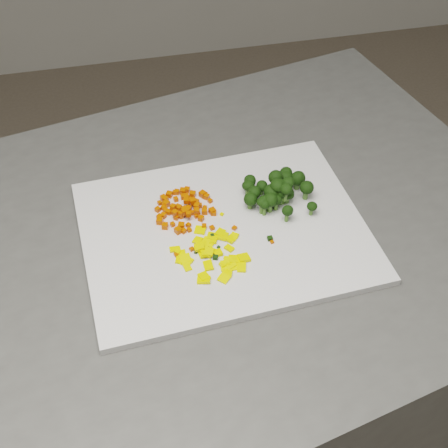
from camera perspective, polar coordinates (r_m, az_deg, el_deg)
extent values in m
plane|color=#6D5E4D|center=(1.75, 6.24, -19.11)|extent=(4.00, 4.00, 0.00)
cube|color=#4A4A48|center=(1.29, -1.91, -14.84)|extent=(1.16, 0.93, 0.90)
cube|color=silver|center=(0.93, 0.00, -0.67)|extent=(0.43, 0.35, 0.01)
cube|color=#CE3D02|center=(0.97, -3.40, 2.42)|extent=(0.01, 0.01, 0.01)
cube|color=#CE3D02|center=(0.97, -3.19, 2.31)|extent=(0.01, 0.01, 0.01)
cube|color=#CE3D02|center=(0.96, -2.55, 1.94)|extent=(0.01, 0.01, 0.01)
cube|color=#CE3D02|center=(0.92, -4.22, -0.59)|extent=(0.01, 0.01, 0.01)
cube|color=#CE3D02|center=(0.93, -4.50, 1.02)|extent=(0.01, 0.01, 0.01)
cube|color=#CE3D02|center=(0.93, -5.90, 0.27)|extent=(0.01, 0.01, 0.01)
cube|color=#CE3D02|center=(0.97, -2.88, 2.73)|extent=(0.01, 0.01, 0.01)
cube|color=#CE3D02|center=(0.95, -5.44, 1.54)|extent=(0.01, 0.01, 0.01)
cube|color=#CE3D02|center=(0.94, -3.94, 0.71)|extent=(0.01, 0.01, 0.01)
cube|color=#CE3D02|center=(0.93, -2.12, 0.51)|extent=(0.01, 0.01, 0.01)
cube|color=#CE3D02|center=(0.95, -6.09, 1.33)|extent=(0.01, 0.01, 0.01)
cube|color=#CE3D02|center=(0.92, -5.41, -0.18)|extent=(0.01, 0.01, 0.01)
cube|color=#CE3D02|center=(0.95, -2.22, 1.70)|extent=(0.01, 0.01, 0.01)
cube|color=#CE3D02|center=(0.97, -5.40, 2.28)|extent=(0.01, 0.01, 0.01)
cube|color=#CE3D02|center=(0.94, -3.74, 1.35)|extent=(0.01, 0.01, 0.01)
cube|color=#CE3D02|center=(0.94, -4.68, 1.57)|extent=(0.01, 0.01, 0.01)
cube|color=#CE3D02|center=(0.97, -5.57, 2.39)|extent=(0.01, 0.01, 0.01)
cube|color=#CE3D02|center=(0.96, -5.30, 1.87)|extent=(0.01, 0.01, 0.01)
cube|color=#CE3D02|center=(0.94, -1.79, 1.15)|extent=(0.01, 0.01, 0.01)
cube|color=#CE3D02|center=(0.93, -4.02, 0.96)|extent=(0.01, 0.01, 0.01)
cube|color=#CE3D02|center=(0.96, -2.62, 1.99)|extent=(0.01, 0.01, 0.01)
cube|color=#CE3D02|center=(0.96, -5.90, 1.93)|extent=(0.01, 0.01, 0.01)
cube|color=#CE3D02|center=(0.95, -2.48, 1.79)|extent=(0.01, 0.01, 0.01)
cube|color=#CE3D02|center=(0.94, -4.39, 0.60)|extent=(0.01, 0.01, 0.01)
cube|color=#CE3D02|center=(0.96, -2.71, 2.00)|extent=(0.01, 0.01, 0.01)
cube|color=#CE3D02|center=(0.94, -0.92, 1.00)|extent=(0.01, 0.01, 0.01)
cube|color=#CE3D02|center=(0.98, -3.78, 3.00)|extent=(0.01, 0.01, 0.01)
cube|color=#CE3D02|center=(0.92, -3.27, -0.11)|extent=(0.01, 0.01, 0.01)
cube|color=#CE3D02|center=(0.97, -1.65, 2.68)|extent=(0.01, 0.01, 0.01)
cube|color=#CE3D02|center=(0.94, -3.26, 0.90)|extent=(0.01, 0.01, 0.01)
cube|color=#CE3D02|center=(0.95, -5.34, 1.21)|extent=(0.01, 0.01, 0.01)
cube|color=#CE3D02|center=(0.94, -5.56, 0.78)|extent=(0.01, 0.01, 0.01)
cube|color=#CE3D02|center=(0.95, -5.09, 1.10)|extent=(0.01, 0.01, 0.01)
cube|color=#CE3D02|center=(0.92, -1.83, -0.22)|extent=(0.01, 0.01, 0.01)
cube|color=#CE3D02|center=(0.92, -3.93, -0.17)|extent=(0.01, 0.01, 0.01)
cube|color=#CE3D02|center=(0.95, -1.77, 1.50)|extent=(0.01, 0.01, 0.01)
cube|color=#CE3D02|center=(0.97, -3.48, 2.50)|extent=(0.01, 0.01, 0.01)
cube|color=#CE3D02|center=(0.94, -2.96, 1.04)|extent=(0.01, 0.01, 0.01)
cube|color=#CE3D02|center=(0.95, -3.60, 1.34)|extent=(0.01, 0.01, 0.01)
cube|color=#CE3D02|center=(0.94, -2.52, 1.63)|extent=(0.01, 0.01, 0.01)
cube|color=#CE3D02|center=(0.95, -3.24, 2.13)|extent=(0.01, 0.01, 0.01)
cube|color=#CE3D02|center=(0.94, -2.51, 1.21)|extent=(0.01, 0.01, 0.01)
cube|color=#CE3D02|center=(0.94, -1.08, 1.18)|extent=(0.01, 0.01, 0.01)
cube|color=#CE3D02|center=(0.96, -3.47, 2.41)|extent=(0.01, 0.01, 0.01)
cube|color=#CE3D02|center=(0.95, -4.10, 1.33)|extent=(0.01, 0.01, 0.01)
cube|color=#CE3D02|center=(0.93, -2.49, 1.21)|extent=(0.01, 0.01, 0.01)
cube|color=#CE3D02|center=(0.95, -4.21, 1.49)|extent=(0.01, 0.01, 0.01)
cube|color=#CE3D02|center=(0.96, -1.28, 2.14)|extent=(0.01, 0.01, 0.01)
cube|color=#CE3D02|center=(0.97, -5.03, 2.70)|extent=(0.01, 0.01, 0.01)
cube|color=#CE3D02|center=(0.95, -5.40, 1.36)|extent=(0.01, 0.01, 0.01)
cube|color=#CE3D02|center=(0.98, -4.34, 2.94)|extent=(0.01, 0.01, 0.01)
cube|color=#CE3D02|center=(0.95, -5.54, 1.50)|extent=(0.01, 0.01, 0.01)
cube|color=#CE3D02|center=(0.93, -4.73, -0.03)|extent=(0.01, 0.01, 0.01)
cube|color=#CE3D02|center=(0.94, -2.42, 0.84)|extent=(0.01, 0.01, 0.01)
cube|color=#CE3D02|center=(0.97, -3.74, 2.51)|extent=(0.01, 0.01, 0.01)
cube|color=#CE3D02|center=(0.96, -5.38, 1.78)|extent=(0.01, 0.01, 0.01)
cube|color=#CE3D02|center=(0.94, -3.63, 1.35)|extent=(0.01, 0.01, 0.01)
cube|color=#CE3D02|center=(0.93, -3.44, 1.22)|extent=(0.01, 0.01, 0.01)
cube|color=#CE3D02|center=(0.95, -3.27, 1.40)|extent=(0.01, 0.01, 0.01)
cube|color=#CE3D02|center=(0.97, -1.97, 2.75)|extent=(0.01, 0.01, 0.01)
cube|color=#CE3D02|center=(0.94, -4.69, 1.03)|extent=(0.01, 0.01, 0.01)
cube|color=#CE3D02|center=(0.92, -3.19, -0.54)|extent=(0.01, 0.01, 0.01)
cube|color=#CE3D02|center=(0.94, -2.55, 0.75)|extent=(0.01, 0.01, 0.01)
cube|color=#CE3D02|center=(0.93, -3.65, 1.13)|extent=(0.01, 0.01, 0.01)
cube|color=#CE3D02|center=(0.92, -3.71, -0.64)|extent=(0.01, 0.01, 0.01)
cube|color=#CE3D02|center=(0.95, -3.51, 2.13)|extent=(0.01, 0.01, 0.01)
cube|color=#CE3D02|center=(0.97, -4.42, 2.28)|extent=(0.01, 0.01, 0.01)
cube|color=#CE3D02|center=(0.98, -4.54, 2.89)|extent=(0.01, 0.01, 0.01)
cube|color=#CE3D02|center=(0.98, -3.39, 3.14)|extent=(0.01, 0.01, 0.01)
cube|color=#CE3D02|center=(0.95, -2.90, 2.10)|extent=(0.01, 0.01, 0.01)
cube|color=#CE3D02|center=(0.93, -3.27, 0.91)|extent=(0.01, 0.01, 0.01)
cube|color=#CE3D02|center=(0.94, -5.91, 0.65)|extent=(0.01, 0.01, 0.01)
cube|color=#CE3D02|center=(0.97, -1.61, 2.51)|extent=(0.01, 0.01, 0.01)
cube|color=yellow|center=(0.92, -2.19, -0.56)|extent=(0.02, 0.02, 0.01)
cube|color=yellow|center=(0.89, 0.49, -2.23)|extent=(0.02, 0.02, 0.00)
cube|color=yellow|center=(0.90, -1.07, -1.59)|extent=(0.01, 0.01, 0.01)
cube|color=yellow|center=(0.88, -1.39, -2.55)|extent=(0.02, 0.02, 0.01)
cube|color=yellow|center=(0.89, -4.51, -2.31)|extent=(0.02, 0.01, 0.00)
cube|color=yellow|center=(0.88, 0.47, -3.27)|extent=(0.02, 0.01, 0.00)
cube|color=yellow|center=(0.86, -1.84, -4.82)|extent=(0.02, 0.02, 0.01)
cube|color=yellow|center=(0.91, -1.05, -1.16)|extent=(0.02, 0.02, 0.01)
cube|color=yellow|center=(0.89, -1.27, -2.63)|extent=(0.02, 0.02, 0.01)
cube|color=yellow|center=(0.86, -0.01, -4.99)|extent=(0.02, 0.02, 0.01)
cube|color=yellow|center=(0.90, -2.07, -1.91)|extent=(0.02, 0.01, 0.00)
cube|color=yellow|center=(0.88, -3.96, -3.31)|extent=(0.02, 0.02, 0.00)
cube|color=yellow|center=(0.89, -1.60, -2.52)|extent=(0.02, 0.02, 0.00)
cube|color=yellow|center=(0.87, 0.18, -3.86)|extent=(0.02, 0.02, 0.01)
cube|color=yellow|center=(0.88, -3.60, -3.19)|extent=(0.02, 0.02, 0.01)
cube|color=yellow|center=(0.88, 0.56, -3.43)|extent=(0.02, 0.02, 0.01)
cube|color=yellow|center=(0.89, -2.44, -2.22)|extent=(0.02, 0.02, 0.01)
cube|color=yellow|center=(0.89, -2.29, -2.12)|extent=(0.01, 0.01, 0.01)
cube|color=yellow|center=(0.87, -3.41, -3.92)|extent=(0.01, 0.02, 0.01)
cube|color=yellow|center=(0.87, 0.84, -3.85)|extent=(0.02, 0.02, 0.01)
cube|color=yellow|center=(0.87, -1.45, -3.81)|extent=(0.01, 0.02, 0.01)
cube|color=yellow|center=(0.88, 0.99, -3.26)|extent=(0.02, 0.02, 0.01)
cube|color=yellow|center=(0.87, 0.53, -3.79)|extent=(0.02, 0.02, 0.01)
cube|color=yellow|center=(0.89, -0.54, -2.66)|extent=(0.01, 0.01, 0.01)
cube|color=yellow|center=(0.85, -1.86, -5.13)|extent=(0.02, 0.02, 0.01)
cube|color=yellow|center=(0.87, 1.62, -4.00)|extent=(0.02, 0.02, 0.01)
cube|color=yellow|center=(0.91, 0.70, -1.35)|extent=(0.02, 0.02, 0.01)
cube|color=yellow|center=(0.91, -0.11, -1.11)|extent=(0.02, 0.02, 0.01)
cube|color=yellow|center=(0.91, 0.92, -1.17)|extent=(0.02, 0.02, 0.01)
cube|color=yellow|center=(0.90, -2.42, -1.52)|extent=(0.02, 0.02, 0.01)
cube|color=yellow|center=(0.89, -3.92, -2.85)|extent=(0.01, 0.02, 0.01)
cube|color=yellow|center=(0.86, 0.32, -4.57)|extent=(0.02, 0.01, 0.01)
cube|color=yellow|center=(0.88, -3.44, -3.46)|extent=(0.02, 0.02, 0.00)
cube|color=yellow|center=(0.87, 0.13, -3.64)|extent=(0.02, 0.02, 0.01)
cube|color=yellow|center=(0.89, -1.91, -2.80)|extent=(0.01, 0.01, 0.00)
cube|color=yellow|center=(0.90, -1.45, -1.68)|extent=(0.02, 0.02, 0.01)
cube|color=yellow|center=(0.88, 1.83, -3.11)|extent=(0.02, 0.02, 0.01)
cube|color=yellow|center=(0.91, -0.35, -0.80)|extent=(0.02, 0.02, 0.01)
cube|color=yellow|center=(0.88, 0.34, -3.46)|extent=(0.01, 0.02, 0.01)
cube|color=yellow|center=(0.88, -1.76, -2.70)|extent=(0.01, 0.01, 0.01)
cube|color=#CE3D02|center=(0.89, -2.97, -2.31)|extent=(0.01, 0.01, 0.00)
cube|color=#CE3D02|center=(0.90, 4.41, -1.65)|extent=(0.01, 0.01, 0.00)
cube|color=black|center=(0.91, -1.07, -1.05)|extent=(0.01, 0.01, 0.00)
cube|color=#CE3D02|center=(0.92, -1.10, -0.35)|extent=(0.01, 0.01, 0.00)
cube|color=black|center=(0.88, -0.78, -3.07)|extent=(0.01, 0.01, 0.00)
cube|color=black|center=(0.89, -0.50, -2.13)|extent=(0.01, 0.01, 0.00)
cube|color=yellow|center=(0.94, -0.20, 0.90)|extent=(0.01, 0.01, 0.00)
cube|color=black|center=(0.91, 4.23, -1.32)|extent=(0.01, 0.01, 0.00)
cube|color=black|center=(0.89, -2.60, -2.61)|extent=(0.01, 0.01, 0.00)
cube|color=#CE3D02|center=(0.89, -4.37, -2.80)|extent=(0.01, 0.01, 0.00)
cube|color=#CE3D02|center=(0.92, 0.96, -0.37)|extent=(0.01, 0.01, 0.00)
cube|color=yellow|center=(0.89, -4.24, -2.59)|extent=(0.01, 0.01, 0.00)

